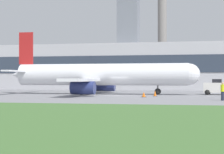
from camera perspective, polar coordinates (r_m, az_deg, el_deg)
The scene contains 8 objects.
ground_plane at distance 49.54m, azimuth 0.85°, elevation -2.80°, with size 400.00×400.00×0.00m, color gray.
terminal_building at distance 77.76m, azimuth 4.54°, elevation 1.99°, with size 65.84×10.82×24.03m.
smokestack_left at distance 111.38m, azimuth 7.66°, elevation 8.72°, with size 2.98×2.98×39.06m.
airplane at distance 52.81m, azimuth -2.04°, elevation 0.26°, with size 27.30×23.44×9.03m.
pushback_tug at distance 53.41m, azimuth 15.71°, elevation -1.56°, with size 3.75×3.02×2.15m.
ground_crew_person at distance 39.00m, azimuth 16.51°, elevation -2.08°, with size 0.53×0.53×1.84m.
traffic_cone_near_nose at distance 44.72m, azimuth 4.86°, elevation -2.70°, with size 0.65×0.65×0.62m.
traffic_cone_wingtip at distance 47.09m, azimuth 6.58°, elevation -2.52°, with size 0.54×0.54×0.73m.
Camera 1 is at (9.07, -48.65, 2.14)m, focal length 60.00 mm.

